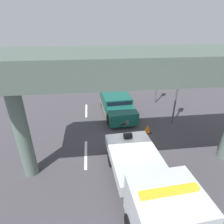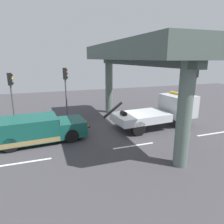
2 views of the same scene
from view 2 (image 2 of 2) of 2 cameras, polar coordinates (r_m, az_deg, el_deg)
ground_plane at (r=14.49m, az=1.68°, el=-5.65°), size 60.00×40.00×0.10m
lane_stripe_west at (r=11.29m, az=-23.39°, el=-12.85°), size 2.60×0.16×0.01m
lane_stripe_mid at (r=12.27m, az=6.10°, el=-9.37°), size 2.60×0.16×0.01m
lane_stripe_east at (r=15.68m, az=26.41°, el=-5.44°), size 2.60×0.16×0.01m
tow_truck_white at (r=15.79m, az=14.06°, el=0.38°), size 7.32×2.77×2.46m
towed_van_green at (r=13.34m, az=-20.10°, el=-4.64°), size 5.33×2.51×1.58m
overpass_structure at (r=14.03m, az=6.38°, el=15.52°), size 3.60×12.70×6.02m
traffic_light_near at (r=16.93m, az=-26.46°, el=6.16°), size 0.39×0.32×3.99m
traffic_light_far at (r=16.89m, az=-12.89°, el=8.04°), size 0.39×0.32×4.29m
traffic_light_mid at (r=22.49m, az=22.54°, el=8.48°), size 0.39×0.32×4.07m
traffic_cone_orange at (r=15.42m, az=-7.31°, el=-3.17°), size 0.51×0.51×0.60m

